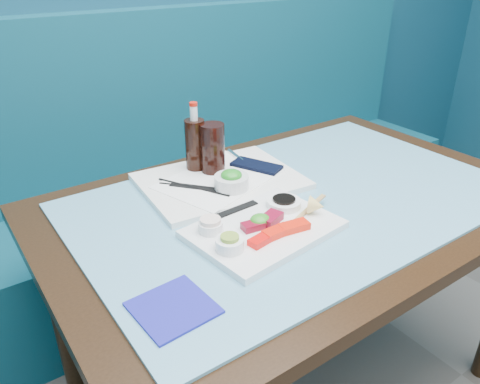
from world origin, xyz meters
TOP-DOWN VIEW (x-y plane):
  - booth_bench at (0.00, 2.29)m, footprint 3.00×0.56m
  - dining_table at (0.00, 1.45)m, footprint 1.40×0.90m
  - glass_top at (0.00, 1.45)m, footprint 1.22×0.76m
  - sashimi_plate at (-0.19, 1.36)m, footprint 0.38×0.29m
  - salmon_left at (-0.24, 1.30)m, footprint 0.07×0.04m
  - salmon_mid at (-0.19, 1.31)m, footprint 0.07×0.04m
  - salmon_right at (-0.14, 1.30)m, footprint 0.08×0.05m
  - tuna_left at (-0.22, 1.36)m, footprint 0.06×0.04m
  - tuna_right at (-0.17, 1.36)m, footprint 0.07×0.06m
  - seaweed_garnish at (-0.20, 1.37)m, footprint 0.07×0.06m
  - ramekin_wasabi at (-0.32, 1.32)m, footprint 0.08×0.08m
  - wasabi_fill at (-0.32, 1.32)m, footprint 0.05×0.05m
  - ramekin_ginger at (-0.31, 1.41)m, footprint 0.07×0.07m
  - ginger_fill at (-0.31, 1.41)m, footprint 0.06×0.06m
  - soy_dish at (-0.09, 1.41)m, footprint 0.11×0.11m
  - soy_fill at (-0.09, 1.41)m, footprint 0.07×0.07m
  - lemon_wedge at (-0.05, 1.33)m, footprint 0.06×0.06m
  - chopstick_sleeve at (-0.21, 1.46)m, footprint 0.14×0.03m
  - wooden_chopstick_a at (-0.08, 1.34)m, footprint 0.24×0.10m
  - wooden_chopstick_b at (-0.07, 1.34)m, footprint 0.22×0.09m
  - serving_tray at (-0.13, 1.65)m, footprint 0.48×0.38m
  - paper_placemat at (-0.13, 1.65)m, footprint 0.41×0.34m
  - seaweed_bowl at (-0.14, 1.57)m, footprint 0.11×0.11m
  - seaweed_salad at (-0.14, 1.57)m, footprint 0.08×0.08m
  - cola_glass at (-0.12, 1.70)m, footprint 0.08×0.08m
  - navy_pouch at (0.00, 1.65)m, footprint 0.13×0.17m
  - fork at (-0.00, 1.75)m, footprint 0.03×0.10m
  - black_chopstick_a at (-0.23, 1.64)m, footprint 0.11×0.21m
  - black_chopstick_b at (-0.22, 1.64)m, footprint 0.15×0.16m
  - tray_sleeve at (-0.23, 1.64)m, footprint 0.11×0.13m
  - cola_bottle_body at (-0.15, 1.75)m, footprint 0.07×0.07m
  - cola_bottle_neck at (-0.15, 1.75)m, footprint 0.03×0.03m
  - cola_bottle_cap at (-0.15, 1.75)m, footprint 0.03×0.03m
  - blue_napkin at (-0.51, 1.24)m, footprint 0.15×0.15m

SIDE VIEW (x-z plane):
  - booth_bench at x=0.00m, z-range -0.21..0.96m
  - dining_table at x=0.00m, z-range 0.29..1.04m
  - glass_top at x=0.00m, z-range 0.75..0.76m
  - blue_napkin at x=-0.51m, z-range 0.76..0.76m
  - serving_tray at x=-0.13m, z-range 0.76..0.78m
  - sashimi_plate at x=-0.19m, z-range 0.76..0.78m
  - paper_placemat at x=-0.13m, z-range 0.78..0.78m
  - tray_sleeve at x=-0.23m, z-range 0.78..0.78m
  - black_chopstick_b at x=-0.22m, z-range 0.78..0.78m
  - chopstick_sleeve at x=-0.21m, z-range 0.78..0.78m
  - black_chopstick_a at x=-0.23m, z-range 0.78..0.78m
  - wooden_chopstick_b at x=-0.07m, z-range 0.78..0.78m
  - wooden_chopstick_a at x=-0.08m, z-range 0.78..0.78m
  - navy_pouch at x=0.00m, z-range 0.78..0.79m
  - fork at x=0.00m, z-range 0.78..0.79m
  - salmon_left at x=-0.24m, z-range 0.78..0.79m
  - salmon_mid at x=-0.19m, z-range 0.78..0.79m
  - tuna_left at x=-0.22m, z-range 0.78..0.79m
  - salmon_right at x=-0.14m, z-range 0.78..0.79m
  - soy_dish at x=-0.09m, z-range 0.78..0.79m
  - tuna_right at x=-0.17m, z-range 0.78..0.80m
  - ramekin_ginger at x=-0.31m, z-range 0.78..0.80m
  - ramekin_wasabi at x=-0.32m, z-range 0.78..0.80m
  - seaweed_garnish at x=-0.20m, z-range 0.78..0.80m
  - seaweed_bowl at x=-0.14m, z-range 0.78..0.81m
  - soy_fill at x=-0.09m, z-range 0.79..0.80m
  - lemon_wedge at x=-0.05m, z-range 0.78..0.83m
  - ginger_fill at x=-0.31m, z-range 0.80..0.81m
  - wasabi_fill at x=-0.32m, z-range 0.80..0.81m
  - seaweed_salad at x=-0.14m, z-range 0.80..0.83m
  - cola_bottle_body at x=-0.15m, z-range 0.76..0.93m
  - cola_glass at x=-0.12m, z-range 0.78..0.93m
  - cola_bottle_neck at x=-0.15m, z-range 0.93..0.98m
  - cola_bottle_cap at x=-0.15m, z-range 0.98..0.99m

